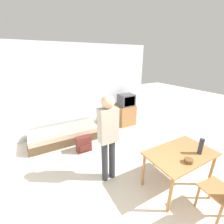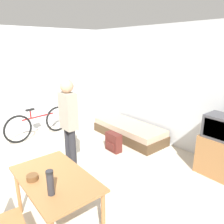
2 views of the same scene
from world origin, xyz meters
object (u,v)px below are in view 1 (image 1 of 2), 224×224
thermos_flask (201,146)px  person_standing (108,134)px  backpack (84,144)px  mate_bowl (189,161)px  tv (126,111)px  dining_table (180,157)px  daybed (65,135)px

thermos_flask → person_standing: bearing=144.0°
backpack → person_standing: bearing=-83.5°
mate_bowl → tv: bearing=74.5°
dining_table → thermos_flask: bearing=-32.4°
tv → person_standing: bearing=-131.4°
thermos_flask → mate_bowl: (-0.39, -0.06, -0.12)m
tv → backpack: (-1.87, -0.85, -0.32)m
person_standing → mate_bowl: (0.92, -1.01, -0.25)m
daybed → thermos_flask: thermos_flask is taller
daybed → person_standing: 2.12m
tv → dining_table: (-0.71, -2.76, 0.11)m
dining_table → thermos_flask: thermos_flask is taller
tv → person_standing: (-1.74, -1.98, 0.48)m
tv → dining_table: tv is taller
thermos_flask → mate_bowl: size_ratio=2.11×
thermos_flask → backpack: thermos_flask is taller
person_standing → backpack: bearing=96.5°
tv → mate_bowl: (-0.83, -2.99, 0.23)m
daybed → person_standing: (0.44, -1.90, 0.83)m
dining_table → thermos_flask: 0.40m
tv → backpack: 2.08m
daybed → dining_table: bearing=-61.1°
daybed → person_standing: person_standing is taller
daybed → tv: 2.21m
daybed → tv: (2.18, 0.08, 0.35)m
dining_table → person_standing: 1.35m
daybed → backpack: backpack is taller
tv → thermos_flask: size_ratio=3.90×
daybed → backpack: bearing=-68.1°
tv → dining_table: 2.85m
mate_bowl → dining_table: bearing=62.4°
mate_bowl → backpack: (-1.05, 2.13, -0.55)m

